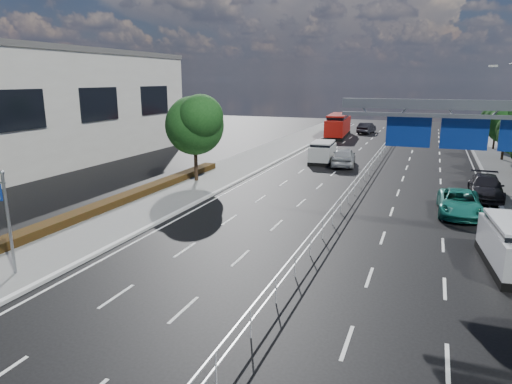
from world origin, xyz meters
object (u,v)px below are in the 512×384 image
(parked_car_teal, at_px, (460,203))
(parked_car_dark, at_px, (486,187))
(overhead_gantry, at_px, (483,128))
(white_minivan, at_px, (323,152))
(red_bus, at_px, (338,125))
(near_car_dark, at_px, (367,128))
(near_car_silver, at_px, (344,157))

(parked_car_teal, height_order, parked_car_dark, parked_car_dark)
(overhead_gantry, height_order, white_minivan, overhead_gantry)
(overhead_gantry, bearing_deg, red_bus, 109.35)
(white_minivan, height_order, near_car_dark, white_minivan)
(white_minivan, bearing_deg, overhead_gantry, -63.08)
(near_car_dark, distance_m, parked_car_teal, 41.77)
(white_minivan, relative_size, red_bus, 0.45)
(parked_car_dark, bearing_deg, red_bus, 119.20)
(near_car_dark, height_order, parked_car_dark, near_car_dark)
(near_car_dark, bearing_deg, overhead_gantry, 111.16)
(white_minivan, height_order, parked_car_teal, white_minivan)
(parked_car_dark, bearing_deg, near_car_silver, 144.56)
(parked_car_teal, bearing_deg, near_car_silver, 123.92)
(near_car_silver, bearing_deg, parked_car_teal, 118.59)
(near_car_silver, bearing_deg, near_car_dark, -92.99)
(overhead_gantry, distance_m, white_minivan, 23.48)
(red_bus, bearing_deg, overhead_gantry, -74.80)
(near_car_silver, bearing_deg, overhead_gantry, 110.07)
(red_bus, height_order, near_car_silver, red_bus)
(white_minivan, bearing_deg, red_bus, 93.77)
(near_car_dark, relative_size, parked_car_teal, 0.94)
(overhead_gantry, bearing_deg, parked_car_dark, 81.62)
(red_bus, bearing_deg, near_car_silver, -81.64)
(white_minivan, distance_m, parked_car_dark, 16.13)
(white_minivan, height_order, red_bus, red_bus)
(white_minivan, xyz_separation_m, parked_car_dark, (13.19, -9.28, -0.24))
(overhead_gantry, relative_size, near_car_silver, 2.03)
(white_minivan, relative_size, near_car_dark, 1.00)
(red_bus, relative_size, parked_car_dark, 2.05)
(white_minivan, relative_size, parked_car_teal, 0.94)
(white_minivan, xyz_separation_m, red_bus, (-2.61, 20.68, 0.63))
(white_minivan, distance_m, parked_car_teal, 18.13)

